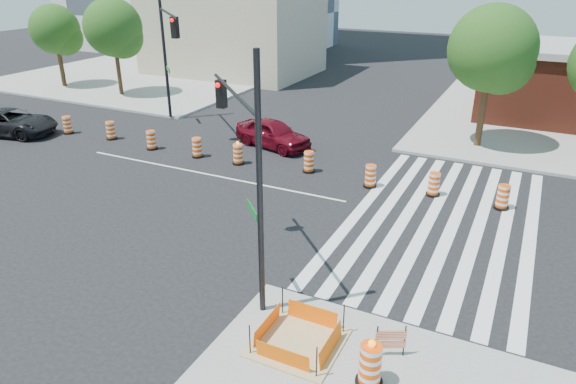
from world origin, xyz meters
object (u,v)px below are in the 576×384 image
object	(u,v)px
red_coupe	(273,133)
signal_pole_nw	(167,39)
signal_pole_se	(245,149)
dark_suv	(11,122)

from	to	relation	value
red_coupe	signal_pole_nw	bearing A→B (deg)	98.96
red_coupe	signal_pole_se	world-z (taller)	signal_pole_se
red_coupe	dark_suv	bearing A→B (deg)	122.93
signal_pole_se	signal_pole_nw	distance (m)	18.03
red_coupe	dark_suv	distance (m)	15.45
red_coupe	signal_pole_se	size ratio (longest dim) A/B	0.62
signal_pole_se	dark_suv	bearing A→B (deg)	26.01
dark_suv	red_coupe	bearing A→B (deg)	-85.61
dark_suv	signal_pole_se	size ratio (longest dim) A/B	0.74
dark_suv	signal_pole_nw	distance (m)	10.30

